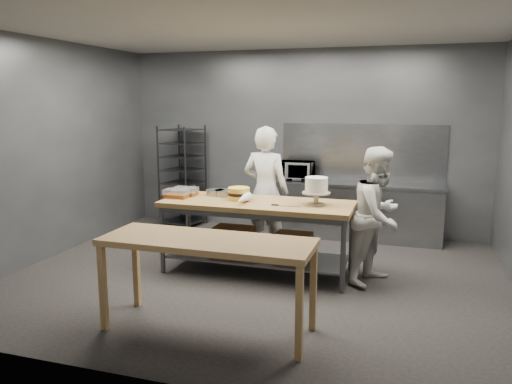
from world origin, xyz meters
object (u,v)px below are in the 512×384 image
at_px(near_counter, 207,248).
at_px(layer_cake, 239,194).
at_px(frosted_cake_stand, 316,187).
at_px(speed_rack, 183,177).
at_px(chef_behind, 266,191).
at_px(chef_right, 378,216).
at_px(microwave, 297,170).
at_px(work_table, 258,228).

xyz_separation_m(near_counter, layer_cake, (-0.31, 1.75, 0.19)).
bearing_deg(frosted_cake_stand, speed_rack, 144.83).
distance_m(speed_rack, chef_behind, 2.19).
bearing_deg(chef_right, near_counter, 166.38).
height_order(near_counter, frosted_cake_stand, frosted_cake_stand).
bearing_deg(frosted_cake_stand, microwave, 109.45).
bearing_deg(microwave, work_table, -91.18).
xyz_separation_m(speed_rack, layer_cake, (1.71, -1.89, 0.14)).
xyz_separation_m(chef_behind, microwave, (0.15, 1.25, 0.14)).
bearing_deg(speed_rack, chef_right, -27.95).
xyz_separation_m(microwave, frosted_cake_stand, (0.70, -1.99, 0.09)).
bearing_deg(chef_behind, frosted_cake_stand, 146.01).
height_order(near_counter, layer_cake, layer_cake).
height_order(chef_right, layer_cake, chef_right).
bearing_deg(layer_cake, frosted_cake_stand, -0.93).
xyz_separation_m(chef_behind, frosted_cake_stand, (0.85, -0.74, 0.23)).
height_order(work_table, microwave, microwave).
distance_m(work_table, frosted_cake_stand, 0.93).
relative_size(speed_rack, layer_cake, 6.25).
xyz_separation_m(speed_rack, chef_right, (3.44, -1.82, -0.04)).
distance_m(near_counter, speed_rack, 4.16).
bearing_deg(chef_right, work_table, 117.95).
bearing_deg(microwave, near_counter, -89.86).
bearing_deg(chef_right, frosted_cake_stand, 120.95).
bearing_deg(microwave, chef_behind, -96.95).
bearing_deg(microwave, chef_right, -53.00).
bearing_deg(near_counter, speed_rack, 118.97).
xyz_separation_m(chef_right, microwave, (-1.44, 1.90, 0.23)).
height_order(chef_behind, layer_cake, chef_behind).
distance_m(chef_right, layer_cake, 1.74).
relative_size(frosted_cake_stand, layer_cake, 1.21).
bearing_deg(chef_behind, chef_right, 164.39).
bearing_deg(chef_behind, microwave, -90.11).
bearing_deg(work_table, speed_rack, 135.76).
distance_m(near_counter, layer_cake, 1.78).
relative_size(near_counter, frosted_cake_stand, 5.88).
distance_m(work_table, layer_cake, 0.50).
bearing_deg(frosted_cake_stand, near_counter, -111.82).
relative_size(near_counter, chef_behind, 1.09).
relative_size(work_table, layer_cake, 8.57).
xyz_separation_m(speed_rack, frosted_cake_stand, (2.71, -1.91, 0.28)).
bearing_deg(chef_right, microwave, 61.58).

